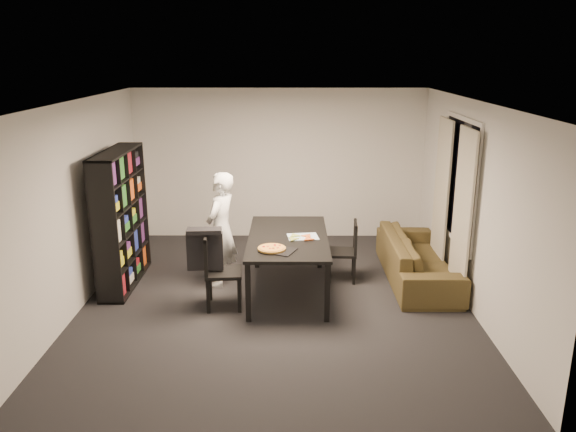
{
  "coord_description": "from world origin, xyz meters",
  "views": [
    {
      "loc": [
        0.19,
        -6.84,
        3.16
      ],
      "look_at": [
        0.16,
        0.41,
        1.05
      ],
      "focal_mm": 35.0,
      "sensor_mm": 36.0,
      "label": 1
    }
  ],
  "objects_px": {
    "chair_right": "(348,247)",
    "chair_left": "(216,266)",
    "baking_tray": "(278,250)",
    "sofa": "(418,258)",
    "bookshelf": "(121,219)",
    "dining_table": "(288,241)",
    "person": "(221,229)",
    "pepperoni_pizza": "(272,248)"
  },
  "relations": [
    {
      "from": "chair_left",
      "to": "chair_right",
      "type": "bearing_deg",
      "value": -67.5
    },
    {
      "from": "dining_table",
      "to": "person",
      "type": "bearing_deg",
      "value": 162.94
    },
    {
      "from": "pepperoni_pizza",
      "to": "chair_right",
      "type": "bearing_deg",
      "value": 42.65
    },
    {
      "from": "dining_table",
      "to": "baking_tray",
      "type": "height_order",
      "value": "baking_tray"
    },
    {
      "from": "person",
      "to": "baking_tray",
      "type": "relative_size",
      "value": 4.02
    },
    {
      "from": "person",
      "to": "pepperoni_pizza",
      "type": "xyz_separation_m",
      "value": [
        0.73,
        -0.85,
        0.02
      ]
    },
    {
      "from": "dining_table",
      "to": "baking_tray",
      "type": "bearing_deg",
      "value": -101.63
    },
    {
      "from": "chair_left",
      "to": "person",
      "type": "bearing_deg",
      "value": -2.88
    },
    {
      "from": "bookshelf",
      "to": "dining_table",
      "type": "bearing_deg",
      "value": -7.25
    },
    {
      "from": "baking_tray",
      "to": "pepperoni_pizza",
      "type": "relative_size",
      "value": 1.14
    },
    {
      "from": "chair_left",
      "to": "sofa",
      "type": "xyz_separation_m",
      "value": [
        2.78,
        0.91,
        -0.24
      ]
    },
    {
      "from": "bookshelf",
      "to": "dining_table",
      "type": "height_order",
      "value": "bookshelf"
    },
    {
      "from": "baking_tray",
      "to": "sofa",
      "type": "xyz_separation_m",
      "value": [
        1.98,
        1.01,
        -0.48
      ]
    },
    {
      "from": "bookshelf",
      "to": "baking_tray",
      "type": "distance_m",
      "value": 2.37
    },
    {
      "from": "chair_left",
      "to": "person",
      "type": "xyz_separation_m",
      "value": [
        -0.02,
        0.77,
        0.25
      ]
    },
    {
      "from": "pepperoni_pizza",
      "to": "bookshelf",
      "type": "bearing_deg",
      "value": 158.01
    },
    {
      "from": "baking_tray",
      "to": "pepperoni_pizza",
      "type": "height_order",
      "value": "pepperoni_pizza"
    },
    {
      "from": "chair_left",
      "to": "pepperoni_pizza",
      "type": "bearing_deg",
      "value": -100.59
    },
    {
      "from": "chair_right",
      "to": "sofa",
      "type": "xyz_separation_m",
      "value": [
        1.01,
        0.02,
        -0.18
      ]
    },
    {
      "from": "chair_right",
      "to": "person",
      "type": "height_order",
      "value": "person"
    },
    {
      "from": "chair_right",
      "to": "baking_tray",
      "type": "relative_size",
      "value": 2.18
    },
    {
      "from": "person",
      "to": "pepperoni_pizza",
      "type": "distance_m",
      "value": 1.12
    },
    {
      "from": "bookshelf",
      "to": "pepperoni_pizza",
      "type": "relative_size",
      "value": 5.43
    },
    {
      "from": "bookshelf",
      "to": "pepperoni_pizza",
      "type": "height_order",
      "value": "bookshelf"
    },
    {
      "from": "dining_table",
      "to": "person",
      "type": "relative_size",
      "value": 1.19
    },
    {
      "from": "chair_left",
      "to": "sofa",
      "type": "relative_size",
      "value": 0.45
    },
    {
      "from": "bookshelf",
      "to": "chair_right",
      "type": "relative_size",
      "value": 2.17
    },
    {
      "from": "chair_right",
      "to": "sofa",
      "type": "distance_m",
      "value": 1.02
    },
    {
      "from": "bookshelf",
      "to": "chair_right",
      "type": "xyz_separation_m",
      "value": [
        3.17,
        0.12,
        -0.45
      ]
    },
    {
      "from": "baking_tray",
      "to": "sofa",
      "type": "distance_m",
      "value": 2.28
    },
    {
      "from": "dining_table",
      "to": "pepperoni_pizza",
      "type": "relative_size",
      "value": 5.46
    },
    {
      "from": "dining_table",
      "to": "sofa",
      "type": "relative_size",
      "value": 0.87
    },
    {
      "from": "dining_table",
      "to": "person",
      "type": "xyz_separation_m",
      "value": [
        -0.93,
        0.29,
        0.08
      ]
    },
    {
      "from": "dining_table",
      "to": "chair_left",
      "type": "bearing_deg",
      "value": -152.16
    },
    {
      "from": "chair_right",
      "to": "chair_left",
      "type": "bearing_deg",
      "value": -59.12
    },
    {
      "from": "sofa",
      "to": "dining_table",
      "type": "bearing_deg",
      "value": 103.04
    },
    {
      "from": "dining_table",
      "to": "sofa",
      "type": "bearing_deg",
      "value": 13.04
    },
    {
      "from": "chair_right",
      "to": "sofa",
      "type": "bearing_deg",
      "value": 95.2
    },
    {
      "from": "sofa",
      "to": "baking_tray",
      "type": "bearing_deg",
      "value": 117.0
    },
    {
      "from": "dining_table",
      "to": "sofa",
      "type": "height_order",
      "value": "dining_table"
    },
    {
      "from": "person",
      "to": "sofa",
      "type": "xyz_separation_m",
      "value": [
        2.8,
        0.15,
        -0.48
      ]
    },
    {
      "from": "dining_table",
      "to": "chair_right",
      "type": "bearing_deg",
      "value": 25.7
    }
  ]
}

